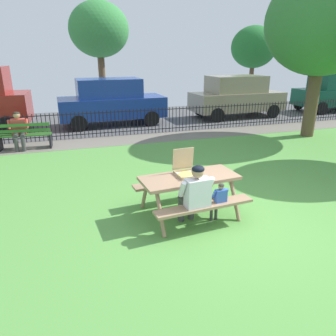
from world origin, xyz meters
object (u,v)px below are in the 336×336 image
object	(u,v)px
picnic_table_foreground	(189,185)
parked_car_right	(237,96)
parked_car_far_right	(333,92)
park_bench_left	(25,136)
tree_midground_left	(324,23)
far_tree_center	(254,47)
child_at_table	(219,199)
adult_at_table	(195,194)
parked_car_center	(111,101)
person_on_park_bench	(19,129)
pizza_box_open	(186,170)
far_tree_midleft	(99,30)

from	to	relation	value
picnic_table_foreground	parked_car_right	world-z (taller)	parked_car_right
parked_car_right	parked_car_far_right	distance (m)	5.72
picnic_table_foreground	park_bench_left	world-z (taller)	park_bench_left
tree_midground_left	far_tree_center	world-z (taller)	tree_midground_left
tree_midground_left	parked_car_right	world-z (taller)	tree_midground_left
child_at_table	far_tree_center	world-z (taller)	far_tree_center
far_tree_center	park_bench_left	bearing A→B (deg)	-147.06
adult_at_table	parked_car_center	bearing A→B (deg)	90.57
park_bench_left	person_on_park_bench	xyz separation A→B (m)	(-0.16, 0.02, 0.24)
child_at_table	tree_midground_left	bearing A→B (deg)	38.99
adult_at_table	parked_car_right	bearing A→B (deg)	57.30
picnic_table_foreground	person_on_park_bench	xyz separation A→B (m)	(-3.55, 5.78, 0.06)
adult_at_table	person_on_park_bench	size ratio (longest dim) A/B	1.00
parked_car_center	tree_midground_left	bearing A→B (deg)	-32.22
parked_car_far_right	far_tree_center	xyz separation A→B (m)	(-1.36, 5.87, 2.31)
pizza_box_open	adult_at_table	bearing A→B (deg)	-97.06
park_bench_left	picnic_table_foreground	bearing A→B (deg)	-59.49
person_on_park_bench	far_tree_midleft	bearing A→B (deg)	67.08
adult_at_table	park_bench_left	bearing A→B (deg)	117.72
person_on_park_bench	parked_car_right	world-z (taller)	parked_car_right
tree_midground_left	far_tree_center	size ratio (longest dim) A/B	1.21
park_bench_left	parked_car_right	xyz separation A→B (m)	(9.19, 2.90, 0.59)
child_at_table	pizza_box_open	bearing A→B (deg)	121.44
park_bench_left	person_on_park_bench	bearing A→B (deg)	173.03
parked_car_center	picnic_table_foreground	bearing A→B (deg)	-88.74
parked_car_center	person_on_park_bench	bearing A→B (deg)	-139.35
parked_car_right	far_tree_center	size ratio (longest dim) A/B	0.96
picnic_table_foreground	pizza_box_open	distance (m)	0.29
child_at_table	parked_car_right	distance (m)	10.67
person_on_park_bench	parked_car_right	distance (m)	9.78
park_bench_left	parked_car_right	bearing A→B (deg)	17.54
pizza_box_open	tree_midground_left	world-z (taller)	tree_midground_left
parked_car_far_right	far_tree_midleft	size ratio (longest dim) A/B	0.68
parked_car_right	picnic_table_foreground	bearing A→B (deg)	-123.76
parked_car_right	far_tree_center	world-z (taller)	far_tree_center
tree_midground_left	parked_car_center	bearing A→B (deg)	147.78
parked_car_far_right	far_tree_midleft	world-z (taller)	far_tree_midleft
tree_midground_left	parked_car_far_right	size ratio (longest dim) A/B	1.44
park_bench_left	parked_car_right	world-z (taller)	parked_car_right
picnic_table_foreground	far_tree_midleft	size ratio (longest dim) A/B	0.34
park_bench_left	far_tree_midleft	bearing A→B (deg)	67.99
parked_car_center	far_tree_midleft	world-z (taller)	far_tree_midleft
park_bench_left	parked_car_far_right	xyz separation A→B (m)	(14.91, 2.90, 0.59)
far_tree_center	child_at_table	bearing A→B (deg)	-123.07
park_bench_left	far_tree_center	distance (m)	16.40
picnic_table_foreground	tree_midground_left	xyz separation A→B (m)	(6.49, 4.46, 3.27)
tree_midground_left	far_tree_midleft	xyz separation A→B (m)	(-6.34, 10.08, 0.29)
adult_at_table	far_tree_midleft	bearing A→B (deg)	89.04
picnic_table_foreground	pizza_box_open	size ratio (longest dim) A/B	4.03
parked_car_center	parked_car_far_right	size ratio (longest dim) A/B	1.14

